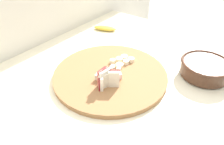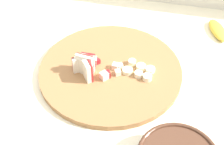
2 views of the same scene
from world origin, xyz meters
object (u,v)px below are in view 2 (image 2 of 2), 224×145
Objects in this scene: cutting_board at (110,71)px; apple_dice_pile at (105,68)px; banana_slice_rows at (139,70)px; apple_wedge_fan at (85,65)px; banana_peel at (218,30)px.

apple_dice_pile is (-0.01, -0.01, 0.02)m from cutting_board.
banana_slice_rows is at bearing 3.26° from cutting_board.
apple_dice_pile is (0.05, 0.02, -0.02)m from apple_wedge_fan.
apple_wedge_fan is 0.59× the size of banana_peel.
apple_dice_pile reaches higher than cutting_board.
apple_dice_pile is 0.43m from banana_peel.
apple_wedge_fan is at bearing -154.09° from cutting_board.
cutting_board is 3.45× the size of banana_peel.
apple_wedge_fan is (-0.07, -0.03, 0.04)m from cutting_board.
cutting_board is 4.56× the size of banana_slice_rows.
cutting_board is at bearing -138.84° from banana_peel.
banana_slice_rows is at bearing 13.78° from apple_wedge_fan.
cutting_board is 0.03m from apple_dice_pile.
banana_slice_rows reaches higher than banana_peel.
apple_wedge_fan reaches higher than cutting_board.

